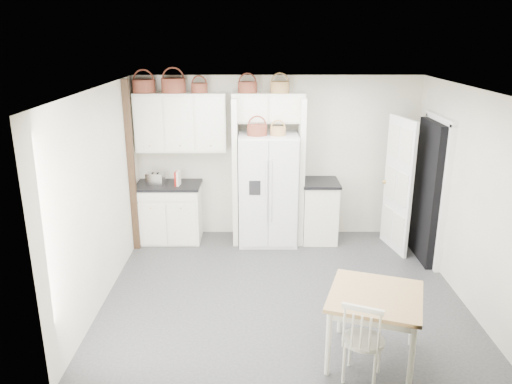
{
  "coord_description": "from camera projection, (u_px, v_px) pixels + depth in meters",
  "views": [
    {
      "loc": [
        -0.35,
        -5.84,
        3.21
      ],
      "look_at": [
        -0.34,
        0.4,
        1.22
      ],
      "focal_mm": 35.0,
      "sensor_mm": 36.0,
      "label": 1
    }
  ],
  "objects": [
    {
      "name": "cookbook_cream",
      "position": [
        178.0,
        178.0,
        7.76
      ],
      "size": [
        0.05,
        0.16,
        0.23
      ],
      "primitive_type": "cube",
      "rotation": [
        0.0,
        0.0,
        -0.13
      ],
      "color": "beige",
      "rests_on": "counter_left"
    },
    {
      "name": "doorway_void",
      "position": [
        429.0,
        192.0,
        7.19
      ],
      "size": [
        0.18,
        0.85,
        2.05
      ],
      "primitive_type": "cube",
      "color": "black",
      "rests_on": "floor"
    },
    {
      "name": "basket_upper_a",
      "position": [
        144.0,
        86.0,
        7.54
      ],
      "size": [
        0.34,
        0.34,
        0.2
      ],
      "primitive_type": "cylinder",
      "color": "#581A11",
      "rests_on": "upper_cabinet"
    },
    {
      "name": "windsor_chair",
      "position": [
        363.0,
        340.0,
        4.75
      ],
      "size": [
        0.52,
        0.5,
        0.84
      ],
      "primitive_type": "cube",
      "rotation": [
        0.0,
        0.0,
        -0.39
      ],
      "color": "white",
      "rests_on": "floor"
    },
    {
      "name": "floor",
      "position": [
        282.0,
        290.0,
        6.54
      ],
      "size": [
        4.5,
        4.5,
        0.0
      ],
      "primitive_type": "plane",
      "color": "#292A2D",
      "rests_on": "ground"
    },
    {
      "name": "basket_fridge_a",
      "position": [
        257.0,
        130.0,
        7.45
      ],
      "size": [
        0.3,
        0.3,
        0.16
      ],
      "primitive_type": "cylinder",
      "color": "#581A11",
      "rests_on": "refrigerator"
    },
    {
      "name": "dining_table",
      "position": [
        373.0,
        327.0,
        5.05
      ],
      "size": [
        1.13,
        1.13,
        0.74
      ],
      "primitive_type": "cube",
      "rotation": [
        0.0,
        0.0,
        -0.32
      ],
      "color": "#9B7044",
      "rests_on": "floor"
    },
    {
      "name": "trim_post",
      "position": [
        131.0,
        168.0,
        7.43
      ],
      "size": [
        0.09,
        0.09,
        2.6
      ],
      "primitive_type": "cube",
      "color": "black",
      "rests_on": "floor"
    },
    {
      "name": "basket_upper_c",
      "position": [
        199.0,
        88.0,
        7.55
      ],
      "size": [
        0.25,
        0.25,
        0.14
      ],
      "primitive_type": "cylinder",
      "color": "#581A11",
      "rests_on": "upper_cabinet"
    },
    {
      "name": "basket_bridge_b",
      "position": [
        280.0,
        87.0,
        7.55
      ],
      "size": [
        0.29,
        0.29,
        0.17
      ],
      "primitive_type": "cylinder",
      "color": "olive",
      "rests_on": "bridge_cabinet"
    },
    {
      "name": "refrigerator",
      "position": [
        268.0,
        189.0,
        7.83
      ],
      "size": [
        0.91,
        0.73,
        1.75
      ],
      "primitive_type": "cube",
      "color": "silver",
      "rests_on": "floor"
    },
    {
      "name": "door_slab",
      "position": [
        398.0,
        185.0,
        7.51
      ],
      "size": [
        0.21,
        0.79,
        2.05
      ],
      "primitive_type": "cube",
      "rotation": [
        0.0,
        0.0,
        -1.36
      ],
      "color": "white",
      "rests_on": "floor"
    },
    {
      "name": "fridge_panel_right",
      "position": [
        301.0,
        171.0,
        7.81
      ],
      "size": [
        0.08,
        0.6,
        2.3
      ],
      "primitive_type": "cube",
      "color": "white",
      "rests_on": "floor"
    },
    {
      "name": "base_cab_left",
      "position": [
        170.0,
        213.0,
        8.02
      ],
      "size": [
        0.97,
        0.62,
        0.9
      ],
      "primitive_type": "cube",
      "color": "white",
      "rests_on": "floor"
    },
    {
      "name": "ceiling",
      "position": [
        286.0,
        89.0,
        5.75
      ],
      "size": [
        4.5,
        4.5,
        0.0
      ],
      "primitive_type": "plane",
      "color": "white",
      "rests_on": "wall_back"
    },
    {
      "name": "base_cab_right",
      "position": [
        319.0,
        212.0,
        8.02
      ],
      "size": [
        0.54,
        0.64,
        0.95
      ],
      "primitive_type": "cube",
      "color": "white",
      "rests_on": "floor"
    },
    {
      "name": "basket_fridge_b",
      "position": [
        278.0,
        131.0,
        7.46
      ],
      "size": [
        0.23,
        0.23,
        0.13
      ],
      "primitive_type": "cylinder",
      "color": "olive",
      "rests_on": "refrigerator"
    },
    {
      "name": "fridge_panel_left",
      "position": [
        236.0,
        171.0,
        7.81
      ],
      "size": [
        0.08,
        0.6,
        2.3
      ],
      "primitive_type": "cube",
      "color": "white",
      "rests_on": "floor"
    },
    {
      "name": "upper_cabinet",
      "position": [
        181.0,
        122.0,
        7.71
      ],
      "size": [
        1.4,
        0.34,
        0.9
      ],
      "primitive_type": "cube",
      "color": "white",
      "rests_on": "wall_back"
    },
    {
      "name": "basket_bridge_a",
      "position": [
        248.0,
        87.0,
        7.55
      ],
      "size": [
        0.29,
        0.29,
        0.16
      ],
      "primitive_type": "cylinder",
      "color": "#581A11",
      "rests_on": "bridge_cabinet"
    },
    {
      "name": "wall_right",
      "position": [
        466.0,
        196.0,
        6.15
      ],
      "size": [
        0.0,
        4.0,
        4.0
      ],
      "primitive_type": "plane",
      "rotation": [
        1.57,
        0.0,
        -1.57
      ],
      "color": "#B6B1A6",
      "rests_on": "floor"
    },
    {
      "name": "counter_left",
      "position": [
        168.0,
        185.0,
        7.88
      ],
      "size": [
        1.02,
        0.66,
        0.04
      ],
      "primitive_type": "cube",
      "color": "black",
      "rests_on": "base_cab_left"
    },
    {
      "name": "wall_left",
      "position": [
        101.0,
        196.0,
        6.14
      ],
      "size": [
        0.0,
        4.0,
        4.0
      ],
      "primitive_type": "plane",
      "rotation": [
        1.57,
        0.0,
        1.57
      ],
      "color": "#B6B1A6",
      "rests_on": "floor"
    },
    {
      "name": "basket_upper_b",
      "position": [
        173.0,
        85.0,
        7.54
      ],
      "size": [
        0.37,
        0.37,
        0.22
      ],
      "primitive_type": "cylinder",
      "color": "#581A11",
      "rests_on": "upper_cabinet"
    },
    {
      "name": "cookbook_red",
      "position": [
        177.0,
        178.0,
        7.76
      ],
      "size": [
        0.05,
        0.15,
        0.22
      ],
      "primitive_type": "cube",
      "rotation": [
        0.0,
        0.0,
        -0.15
      ],
      "color": "maroon",
      "rests_on": "counter_left"
    },
    {
      "name": "bridge_cabinet",
      "position": [
        268.0,
        108.0,
        7.64
      ],
      "size": [
        1.12,
        0.34,
        0.45
      ],
      "primitive_type": "cube",
      "color": "white",
      "rests_on": "wall_back"
    },
    {
      "name": "wall_back",
      "position": [
        277.0,
        157.0,
        8.05
      ],
      "size": [
        4.5,
        0.0,
        4.5
      ],
      "primitive_type": "plane",
      "rotation": [
        1.57,
        0.0,
        0.0
      ],
      "color": "#B6B1A6",
      "rests_on": "floor"
    },
    {
      "name": "counter_right",
      "position": [
        320.0,
        182.0,
        7.87
      ],
      "size": [
        0.58,
        0.69,
        0.04
      ],
      "primitive_type": "cube",
      "color": "black",
      "rests_on": "base_cab_right"
    },
    {
      "name": "toaster",
      "position": [
        155.0,
        179.0,
        7.79
      ],
      "size": [
        0.3,
        0.21,
        0.19
      ],
      "primitive_type": "cube",
      "rotation": [
        0.0,
        0.0,
        -0.19
      ],
      "color": "silver",
      "rests_on": "counter_left"
    }
  ]
}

